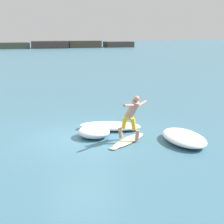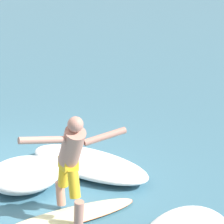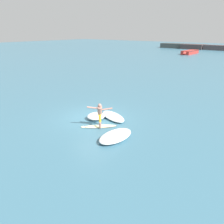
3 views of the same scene
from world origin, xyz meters
name	(u,v)px [view 3 (image 3 of 3)]	position (x,y,z in m)	size (l,w,h in m)	color
ground_plane	(92,118)	(0.00, 0.00, 0.00)	(200.00, 200.00, 0.00)	#3D6D82
surfboard	(100,126)	(1.37, -0.82, 0.03)	(1.83, 1.77, 0.20)	beige
surfer	(100,113)	(1.47, -0.88, 0.95)	(1.16, 1.07, 1.52)	tan
fishing_boat_near_jetty	(190,52)	(-9.70, 45.68, 0.47)	(2.35, 7.69, 0.88)	#BC322A
wave_foam_at_tail	(113,116)	(1.19, 0.76, 0.14)	(2.50, 1.76, 0.28)	white
wave_foam_at_nose	(96,116)	(0.38, -0.02, 0.20)	(1.25, 1.34, 0.40)	white
wave_foam_beside	(116,136)	(3.10, -1.48, 0.17)	(1.31, 2.31, 0.34)	white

